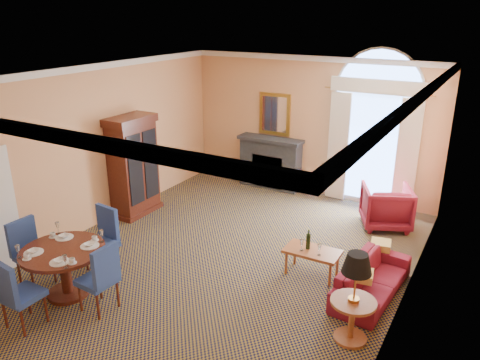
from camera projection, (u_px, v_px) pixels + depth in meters
The scene contains 12 objects.
ground at pixel (226, 257), 8.34m from camera, with size 7.50×7.50×0.00m, color #13163D.
room_envelope at pixel (244, 111), 8.03m from camera, with size 6.04×7.52×3.45m.
armoire at pixel (133, 167), 9.85m from camera, with size 0.61×1.08×2.12m.
dining_table at pixel (64, 261), 7.03m from camera, with size 1.25×1.25×0.98m.
dining_chair_north at pixel (104, 234), 7.81m from camera, with size 0.57×0.57×1.07m.
dining_chair_south at pixel (15, 291), 6.24m from camera, with size 0.51×0.52×1.07m.
dining_chair_east at pixel (102, 274), 6.63m from camera, with size 0.51×0.50×1.07m.
dining_chair_west at pixel (29, 248), 7.37m from camera, with size 0.52×0.52×1.07m.
sofa at pixel (372, 279), 7.16m from camera, with size 1.79×0.70×0.52m, color maroon.
armchair at pixel (386, 206), 9.39m from camera, with size 0.92×0.94×0.86m, color maroon.
coffee_table at pixel (312, 252), 7.63m from camera, with size 0.90×0.51×0.79m.
side_table at pixel (355, 287), 5.98m from camera, with size 0.60×0.60×1.26m.
Camera 1 is at (3.90, -6.25, 4.14)m, focal length 35.00 mm.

